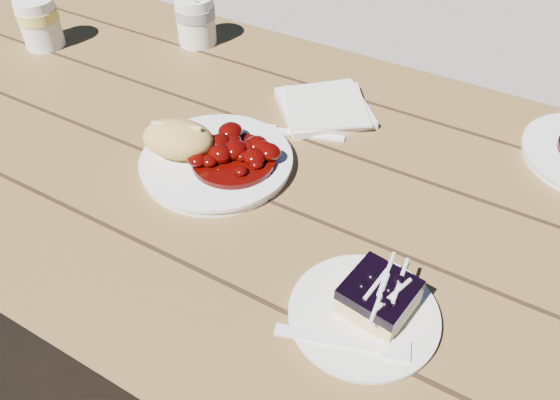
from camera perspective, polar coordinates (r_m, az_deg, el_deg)
The scene contains 12 objects.
ground at distance 1.50m, azimuth -4.55°, elevation -17.33°, with size 60.00×60.00×0.00m, color gray.
picnic_table at distance 1.04m, azimuth -6.32°, elevation -0.98°, with size 2.00×1.55×0.75m.
main_plate at distance 0.87m, azimuth -6.64°, elevation 3.96°, with size 0.24×0.24×0.02m, color white.
goulash_stew at distance 0.84m, azimuth -4.93°, elevation 5.04°, with size 0.13×0.13×0.04m, color #460402, non-canonical shape.
bread_roll at distance 0.87m, azimuth -10.59°, elevation 6.27°, with size 0.11×0.08×0.06m, color #DAAA54.
dessert_plate at distance 0.68m, azimuth 8.71°, elevation -11.78°, with size 0.18×0.18×0.01m, color white.
blueberry_cake at distance 0.66m, azimuth 10.28°, elevation -9.84°, with size 0.09×0.09×0.05m.
fork_dessert at distance 0.65m, azimuth 5.09°, elevation -14.21°, with size 0.03×0.16×0.01m, color white, non-canonical shape.
coffee_cup at distance 1.21m, azimuth -8.79°, elevation 18.05°, with size 0.08×0.08×0.10m, color white.
napkin_stack at distance 1.00m, azimuth 4.63°, elevation 9.58°, with size 0.15×0.15×0.01m, color white.
fork_table at distance 0.94m, azimuth 2.94°, elevation 6.86°, with size 0.03×0.16×0.01m, color white, non-canonical shape.
second_cup at distance 1.29m, azimuth -23.81°, elevation 16.56°, with size 0.08×0.08×0.10m, color white.
Camera 1 is at (0.47, -0.58, 1.30)m, focal length 35.00 mm.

